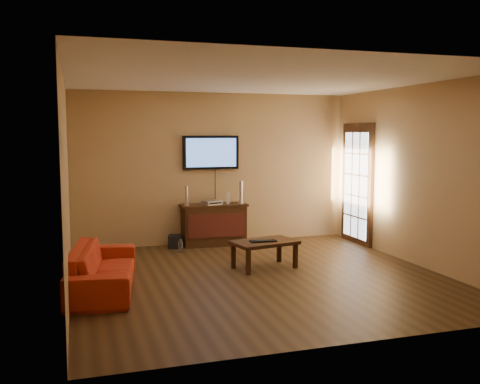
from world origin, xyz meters
name	(u,v)px	position (x,y,z in m)	size (l,w,h in m)	color
ground_plane	(259,277)	(0.00, 0.00, 0.00)	(5.00, 5.00, 0.00)	#33200E
room_walls	(246,153)	(0.00, 0.62, 1.69)	(5.00, 5.00, 5.00)	tan
french_door	(357,185)	(2.46, 1.70, 1.05)	(0.07, 1.02, 2.22)	black
media_console	(214,224)	(-0.06, 2.27, 0.37)	(1.17, 0.45, 0.73)	black
television	(211,152)	(-0.06, 2.45, 1.64)	(1.01, 0.08, 0.60)	black
coffee_table	(264,245)	(0.23, 0.44, 0.35)	(1.02, 0.74, 0.41)	black
sofa	(103,261)	(-2.09, 0.02, 0.37)	(1.90, 0.56, 0.74)	#B32D13
speaker_left	(187,197)	(-0.56, 2.24, 0.89)	(0.09, 0.09, 0.34)	silver
speaker_right	(241,193)	(0.43, 2.23, 0.92)	(0.11, 0.11, 0.40)	silver
av_receiver	(212,203)	(-0.11, 2.22, 0.77)	(0.31, 0.22, 0.07)	silver
game_console	(228,198)	(0.21, 2.27, 0.84)	(0.04, 0.15, 0.20)	white
subwoofer	(175,242)	(-0.77, 2.21, 0.11)	(0.23, 0.23, 0.23)	black
bottle	(181,246)	(-0.74, 1.87, 0.10)	(0.08, 0.08, 0.22)	white
keyboard	(263,241)	(0.19, 0.39, 0.42)	(0.39, 0.16, 0.02)	black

